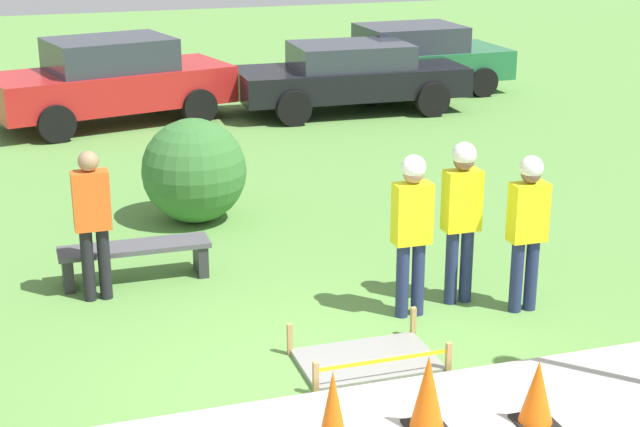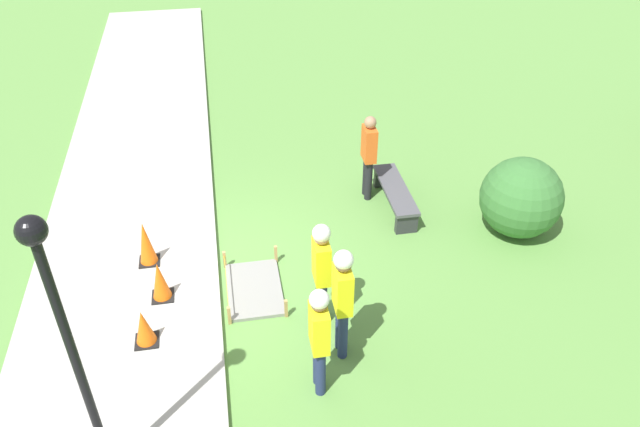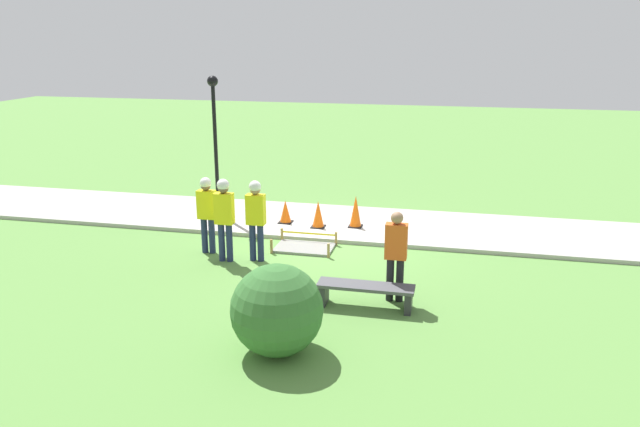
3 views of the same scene
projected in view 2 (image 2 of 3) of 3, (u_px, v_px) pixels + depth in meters
name	position (u px, v px, depth m)	size (l,w,h in m)	color
ground_plane	(219.00, 276.00, 10.32)	(60.00, 60.00, 0.00)	#5B8E42
sidewalk	(124.00, 285.00, 10.07)	(28.00, 3.04, 0.10)	#ADAAA3
wet_concrete_patch	(254.00, 289.00, 10.01)	(1.37, 0.91, 0.33)	gray
traffic_cone_near_patch	(146.00, 243.00, 10.23)	(0.34, 0.34, 0.81)	black
traffic_cone_far_patch	(160.00, 281.00, 9.58)	(0.34, 0.34, 0.68)	black
traffic_cone_sidewalk_edge	(144.00, 327.00, 8.85)	(0.34, 0.34, 0.59)	black
park_bench	(395.00, 194.00, 11.74)	(1.75, 0.44, 0.45)	#2D2D33
worker_supervisor	(343.00, 294.00, 8.36)	(0.40, 0.27, 1.84)	navy
worker_assistant	(321.00, 266.00, 8.87)	(0.40, 0.26, 1.80)	navy
worker_trainee	(319.00, 333.00, 7.87)	(0.40, 0.25, 1.75)	navy
bystander_in_orange_shirt	(369.00, 153.00, 11.68)	(0.40, 0.23, 1.72)	black
lamppost_near	(62.00, 322.00, 5.98)	(0.28, 0.28, 3.67)	black
shrub_rounded_near	(521.00, 198.00, 10.91)	(1.44, 1.44, 1.44)	#387033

